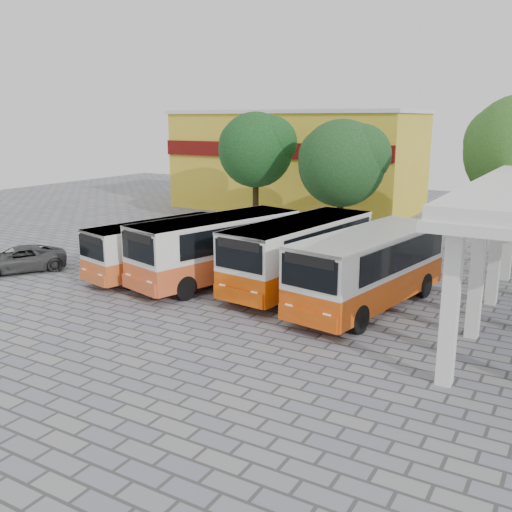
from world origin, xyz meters
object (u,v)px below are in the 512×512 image
Objects in this scene: bus_centre_right at (300,250)px; parked_car at (18,259)px; bus_far_left at (159,245)px; bus_far_right at (369,265)px; bus_centre_left at (217,245)px.

parked_car is at bearing -154.64° from bus_centre_right.
bus_far_right is (10.59, 0.43, 0.27)m from bus_far_left.
bus_far_left is 0.86× the size of bus_centre_left.
bus_far_right reaches higher than bus_centre_left.
bus_centre_right is 1.00× the size of bus_far_right.
bus_centre_left is at bearing -170.53° from bus_far_right.
parked_car is (-9.84, -3.46, -1.16)m from bus_centre_left.
bus_centre_right reaches higher than bus_far_right.
bus_far_left is at bearing -156.48° from bus_centre_left.
bus_centre_right is at bearing 25.35° from bus_far_left.
bus_far_right is (7.48, -0.01, 0.01)m from bus_centre_left.
parked_car is at bearing -145.09° from bus_centre_left.
bus_far_left is 3.15m from bus_centre_left.
bus_far_right is at bearing 43.95° from parked_car.
bus_centre_right is 14.46m from parked_car.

